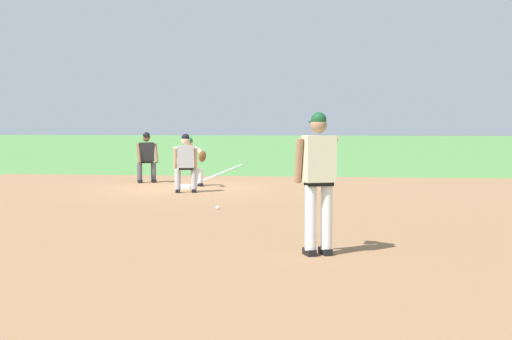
{
  "coord_description": "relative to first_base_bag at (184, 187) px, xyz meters",
  "views": [
    {
      "loc": [
        -18.34,
        -4.13,
        1.72
      ],
      "look_at": [
        -6.42,
        -2.69,
        0.93
      ],
      "focal_mm": 50.0,
      "sensor_mm": 36.0,
      "label": 1
    }
  ],
  "objects": [
    {
      "name": "ground_plane",
      "position": [
        0.0,
        0.0,
        -0.04
      ],
      "size": [
        160.0,
        160.0,
        0.0
      ],
      "primitive_type": "plane",
      "color": "#518942"
    },
    {
      "name": "first_baseman",
      "position": [
        0.47,
        -0.06,
        0.69
      ],
      "size": [
        0.85,
        0.96,
        1.34
      ],
      "color": "black",
      "rests_on": "ground"
    },
    {
      "name": "umpire",
      "position": [
        1.57,
        1.46,
        0.75
      ],
      "size": [
        0.6,
        0.67,
        1.46
      ],
      "color": "black",
      "rests_on": "ground"
    },
    {
      "name": "foul_line_stripe",
      "position": [
        5.39,
        0.0,
        -0.04
      ],
      "size": [
        10.78,
        0.1,
        0.0
      ],
      "primitive_type": "cube",
      "color": "white",
      "rests_on": "ground"
    },
    {
      "name": "baseball",
      "position": [
        -4.48,
        -1.68,
        -0.01
      ],
      "size": [
        0.07,
        0.07,
        0.07
      ],
      "primitive_type": "sphere",
      "color": "white",
      "rests_on": "ground"
    },
    {
      "name": "infield_dirt_patch",
      "position": [
        -4.59,
        -1.92,
        -0.04
      ],
      "size": [
        18.0,
        18.0,
        0.01
      ],
      "primitive_type": "cube",
      "color": "#936B47",
      "rests_on": "ground"
    },
    {
      "name": "pitcher",
      "position": [
        -9.13,
        -3.84,
        1.01
      ],
      "size": [
        0.82,
        0.6,
        1.86
      ],
      "color": "black",
      "rests_on": "ground"
    },
    {
      "name": "baserunner",
      "position": [
        -1.18,
        -0.3,
        0.75
      ],
      "size": [
        0.54,
        0.65,
        1.46
      ],
      "color": "black",
      "rests_on": "ground"
    },
    {
      "name": "first_base_bag",
      "position": [
        0.0,
        0.0,
        0.0
      ],
      "size": [
        0.38,
        0.38,
        0.09
      ],
      "primitive_type": "cube",
      "color": "white",
      "rests_on": "ground"
    }
  ]
}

